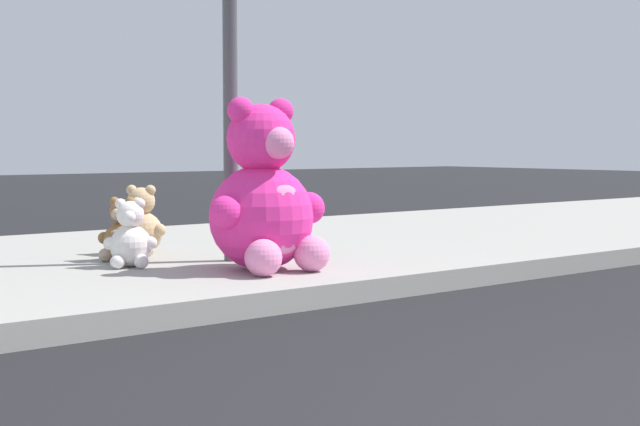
{
  "coord_description": "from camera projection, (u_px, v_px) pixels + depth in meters",
  "views": [
    {
      "loc": [
        -2.81,
        -1.51,
        1.03
      ],
      "look_at": [
        1.23,
        3.6,
        0.55
      ],
      "focal_mm": 52.04,
      "sensor_mm": 36.0,
      "label": 1
    }
  ],
  "objects": [
    {
      "name": "sign_pole",
      "position": [
        230.0,
        35.0,
        6.92
      ],
      "size": [
        0.56,
        0.11,
        3.2
      ],
      "color": "#4C4C51",
      "rests_on": "sidewalk"
    },
    {
      "name": "plush_white",
      "position": [
        131.0,
        240.0,
        6.67
      ],
      "size": [
        0.34,
        0.36,
        0.49
      ],
      "color": "white",
      "rests_on": "sidewalk"
    },
    {
      "name": "plush_pink_large",
      "position": [
        264.0,
        201.0,
        6.49
      ],
      "size": [
        0.94,
        0.81,
        1.21
      ],
      "color": "#F22D93",
      "rests_on": "sidewalk"
    },
    {
      "name": "sidewalk",
      "position": [
        64.0,
        270.0,
        7.06
      ],
      "size": [
        28.0,
        4.4,
        0.15
      ],
      "primitive_type": "cube",
      "color": "#9E9B93",
      "rests_on": "ground_plane"
    },
    {
      "name": "plush_tan",
      "position": [
        141.0,
        226.0,
        7.48
      ],
      "size": [
        0.4,
        0.4,
        0.56
      ],
      "color": "tan",
      "rests_on": "sidewalk"
    },
    {
      "name": "plush_brown",
      "position": [
        122.0,
        235.0,
        7.05
      ],
      "size": [
        0.35,
        0.34,
        0.49
      ],
      "color": "olive",
      "rests_on": "sidewalk"
    }
  ]
}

